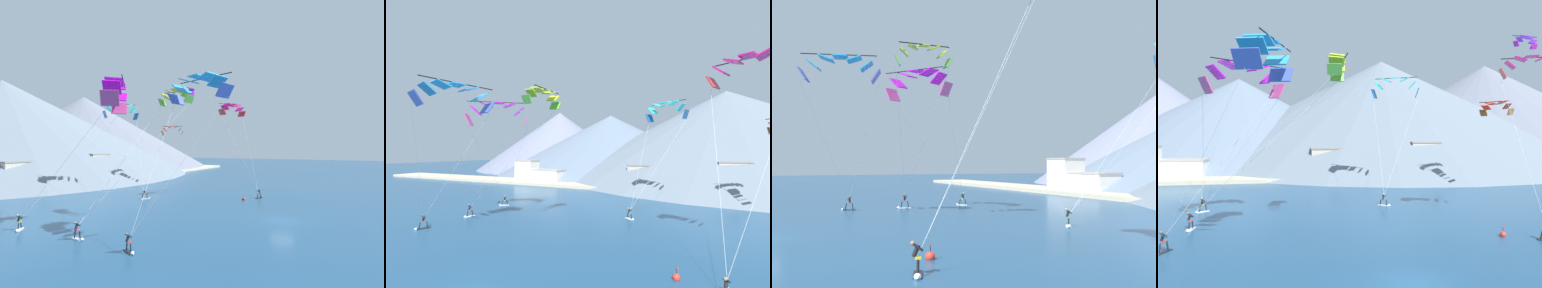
% 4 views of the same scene
% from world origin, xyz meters
% --- Properties ---
extents(ground_plane, '(400.00, 400.00, 0.00)m').
position_xyz_m(ground_plane, '(0.00, 0.00, 0.00)').
color(ground_plane, navy).
extents(kitesurfer_near_lead, '(1.63, 1.37, 1.65)m').
position_xyz_m(kitesurfer_near_lead, '(4.47, 23.54, 0.44)').
color(kitesurfer_near_lead, white).
rests_on(kitesurfer_near_lead, ground).
extents(kitesurfer_near_trail, '(0.70, 1.78, 1.81)m').
position_xyz_m(kitesurfer_near_trail, '(-16.83, 15.31, 0.57)').
color(kitesurfer_near_trail, white).
rests_on(kitesurfer_near_trail, ground).
extents(kitesurfer_far_left, '(1.13, 1.74, 1.73)m').
position_xyz_m(kitesurfer_far_left, '(-17.30, 8.73, 0.51)').
color(kitesurfer_far_left, black).
rests_on(kitesurfer_far_left, ground).
extents(kitesurfer_far_right, '(1.58, 1.43, 1.75)m').
position_xyz_m(kitesurfer_far_right, '(-17.55, 23.42, 0.52)').
color(kitesurfer_far_right, white).
rests_on(kitesurfer_far_right, ground).
extents(parafoil_kite_near_lead, '(7.47, 10.96, 16.23)m').
position_xyz_m(parafoil_kite_near_lead, '(8.35, 32.55, 16.23)').
color(parafoil_kite_near_lead, '#145392').
extents(parafoil_kite_near_trail, '(14.66, 5.39, 15.08)m').
position_xyz_m(parafoil_kite_near_trail, '(-3.09, 13.07, 15.51)').
color(parafoil_kite_near_trail, '#5EB337').
extents(parafoil_kite_mid_center, '(6.20, 7.45, 15.71)m').
position_xyz_m(parafoil_kite_mid_center, '(16.67, 12.56, 16.10)').
color(parafoil_kite_mid_center, red).
extents(parafoil_kite_far_left, '(9.90, 8.05, 14.77)m').
position_xyz_m(parafoil_kite_far_left, '(-9.15, 6.51, 15.11)').
color(parafoil_kite_far_left, '#3F53B4').
extents(parafoil_kite_far_right, '(9.46, 11.07, 14.68)m').
position_xyz_m(parafoil_kite_far_right, '(-11.71, 15.45, 14.78)').
color(parafoil_kite_far_right, '#CB4185').
extents(parafoil_kite_distant_high_outer, '(3.67, 5.24, 2.31)m').
position_xyz_m(parafoil_kite_distant_high_outer, '(23.41, 30.18, 13.10)').
color(parafoil_kite_distant_high_outer, '#A2612C').
extents(parafoil_kite_distant_low_drift, '(4.35, 2.29, 1.75)m').
position_xyz_m(parafoil_kite_distant_low_drift, '(25.35, 26.04, 22.07)').
color(parafoil_kite_distant_low_drift, purple).
extents(race_marker_buoy, '(0.56, 0.56, 1.02)m').
position_xyz_m(race_marker_buoy, '(11.36, 8.59, 0.16)').
color(race_marker_buoy, red).
rests_on(race_marker_buoy, ground).
extents(shoreline_strip, '(180.00, 10.00, 0.70)m').
position_xyz_m(shoreline_strip, '(0.00, 51.40, 0.35)').
color(shoreline_strip, beige).
rests_on(shoreline_strip, ground).
extents(shore_building_harbour_front, '(8.95, 5.39, 3.94)m').
position_xyz_m(shore_building_harbour_front, '(-27.65, 54.57, 1.98)').
color(shore_building_harbour_front, silver).
rests_on(shore_building_harbour_front, ground).
extents(shore_building_promenade_mid, '(6.18, 7.02, 7.23)m').
position_xyz_m(shore_building_promenade_mid, '(19.97, 52.75, 3.63)').
color(shore_building_promenade_mid, beige).
rests_on(shore_building_promenade_mid, ground).
extents(shore_building_quay_east, '(5.63, 4.42, 7.19)m').
position_xyz_m(shore_building_quay_east, '(12.26, 55.74, 3.61)').
color(shore_building_quay_east, beige).
rests_on(shore_building_quay_east, ground).
extents(shore_building_quay_west, '(7.96, 6.86, 6.00)m').
position_xyz_m(shore_building_quay_west, '(0.90, 55.01, 3.01)').
color(shore_building_quay_west, '#B7AD9E').
rests_on(shore_building_quay_west, ground).
extents(mountain_peak_west_ridge, '(98.43, 98.43, 25.66)m').
position_xyz_m(mountain_peak_west_ridge, '(-22.63, 100.33, 12.83)').
color(mountain_peak_west_ridge, slate).
rests_on(mountain_peak_west_ridge, ground).
extents(mountain_peak_central_summit, '(128.66, 128.66, 32.41)m').
position_xyz_m(mountain_peak_central_summit, '(23.33, 100.26, 16.20)').
color(mountain_peak_central_summit, slate).
rests_on(mountain_peak_central_summit, ground).
extents(mountain_peak_east_shoulder, '(116.07, 116.07, 32.80)m').
position_xyz_m(mountain_peak_east_shoulder, '(62.69, 104.30, 16.40)').
color(mountain_peak_east_shoulder, slate).
rests_on(mountain_peak_east_shoulder, ground).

